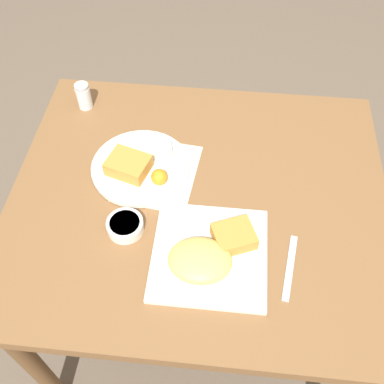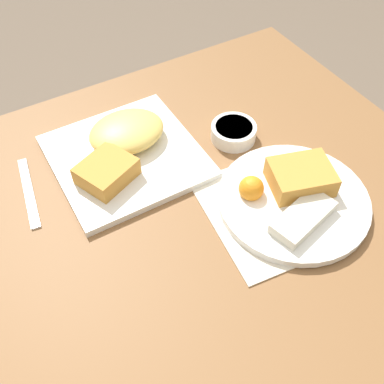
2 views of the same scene
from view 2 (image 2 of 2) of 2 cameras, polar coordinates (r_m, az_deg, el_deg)
name	(u,v)px [view 2 (image 2 of 2)]	position (r m, az deg, el deg)	size (l,w,h in m)	color
ground_plane	(192,361)	(1.42, -0.06, -20.64)	(8.00, 8.00, 0.00)	brown
dining_table	(191,240)	(0.85, -0.10, -6.13)	(0.98, 0.85, 0.72)	brown
menu_card	(267,210)	(0.79, 9.52, -2.32)	(0.22, 0.25, 0.00)	beige
plate_square_near	(124,149)	(0.86, -8.64, 5.45)	(0.27, 0.27, 0.06)	white
plate_oval_far	(293,195)	(0.80, 12.76, -0.44)	(0.26, 0.26, 0.05)	white
sauce_ramekin	(234,132)	(0.90, 5.30, 7.62)	(0.09, 0.09, 0.03)	white
butter_knife	(29,192)	(0.85, -20.03, 0.01)	(0.04, 0.17, 0.00)	silver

